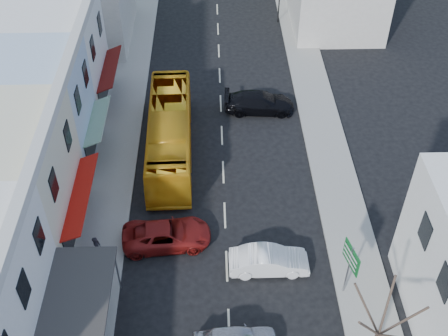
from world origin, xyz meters
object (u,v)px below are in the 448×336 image
bus (170,135)px  direction_sign (348,271)px  street_tree (379,335)px  car_red (167,235)px  pedestrian_left (97,248)px  traffic_signal (279,0)px  car_white (269,261)px

bus → direction_sign: (10.04, -12.18, 0.34)m
bus → street_tree: 20.06m
car_red → pedestrian_left: pedestrian_left is taller
car_red → street_tree: (10.03, -8.75, 3.12)m
traffic_signal → car_white: bearing=71.0°
car_white → pedestrian_left: pedestrian_left is taller
bus → car_red: 8.44m
pedestrian_left → car_white: bearing=-92.9°
car_white → pedestrian_left: (-9.79, 0.99, 0.30)m
pedestrian_left → direction_sign: size_ratio=0.45×
direction_sign → traffic_signal: size_ratio=0.83×
car_white → street_tree: (4.14, -6.65, 3.12)m
car_white → car_red: same height
direction_sign → pedestrian_left: bearing=155.2°
car_red → street_tree: bearing=-136.0°
car_red → pedestrian_left: size_ratio=2.71×
car_red → direction_sign: direction_sign is taller
bus → pedestrian_left: (-3.77, -9.52, -0.55)m
car_red → traffic_signal: bearing=-23.6°
car_white → direction_sign: (4.02, -1.68, 1.19)m
car_white → pedestrian_left: size_ratio=2.59×
bus → street_tree: (10.16, -17.15, 2.27)m
traffic_signal → direction_sign: bearing=78.7°
car_white → pedestrian_left: bearing=83.8°
car_red → pedestrian_left: (-3.90, -1.12, 0.30)m
direction_sign → street_tree: size_ratio=0.50×
car_white → traffic_signal: (3.42, 29.49, 1.59)m
pedestrian_left → street_tree: (13.93, -7.63, 2.82)m
direction_sign → traffic_signal: 31.18m
car_red → traffic_signal: (9.30, 27.39, 1.59)m
pedestrian_left → street_tree: bearing=-115.8°
street_tree → traffic_signal: size_ratio=1.67×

